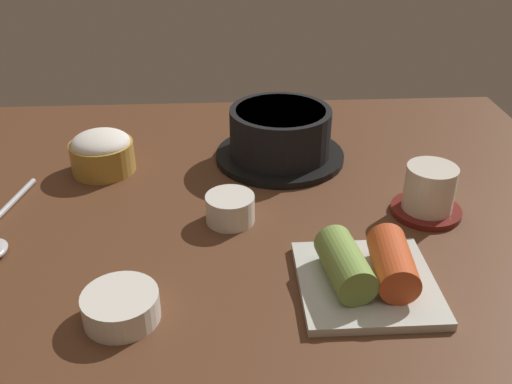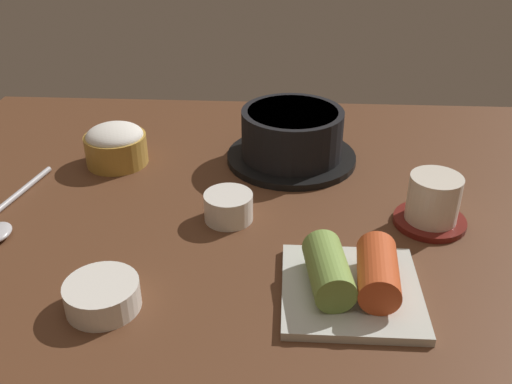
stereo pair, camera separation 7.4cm
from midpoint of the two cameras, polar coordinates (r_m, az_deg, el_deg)
The scene contains 7 objects.
dining_table at distance 78.05cm, azimuth -4.28°, elevation -1.93°, with size 100.00×76.00×2.00cm, color #56331E.
stone_pot at distance 87.61cm, azimuth -0.01°, elevation 5.62°, with size 19.85×19.85×8.17cm.
rice_bowl at distance 88.46cm, azimuth -17.44°, elevation 3.80°, with size 9.31×9.31×6.18cm.
tea_cup_with_saucer at distance 76.09cm, azimuth 14.20°, elevation -0.07°, with size 9.16×9.16×6.80cm.
banchan_cup_center at distance 73.20cm, azimuth -5.50°, elevation -1.64°, with size 6.30×6.30×3.63cm.
kimchi_plate at distance 62.40cm, azimuth 7.72°, elevation -7.93°, with size 14.72×14.72×5.32cm.
side_bowl_near at distance 60.84cm, azimuth -16.80°, elevation -10.90°, with size 7.77×7.77×3.00cm.
Camera 1 is at (-1.73, -66.26, 42.20)cm, focal length 40.21 mm.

